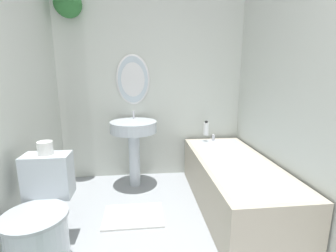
{
  "coord_description": "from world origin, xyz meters",
  "views": [
    {
      "loc": [
        -0.13,
        -0.25,
        1.33
      ],
      "look_at": [
        0.08,
        1.75,
        0.89
      ],
      "focal_mm": 26.0,
      "sensor_mm": 36.0,
      "label": 1
    }
  ],
  "objects_px": {
    "pedestal_sink": "(134,135)",
    "toilet_paper_roll": "(45,148)",
    "bathtub": "(234,182)",
    "shampoo_bottle": "(206,129)",
    "toilet": "(41,223)"
  },
  "relations": [
    {
      "from": "toilet",
      "to": "bathtub",
      "type": "distance_m",
      "value": 1.72
    },
    {
      "from": "toilet",
      "to": "pedestal_sink",
      "type": "relative_size",
      "value": 0.82
    },
    {
      "from": "bathtub",
      "to": "shampoo_bottle",
      "type": "relative_size",
      "value": 9.3
    },
    {
      "from": "bathtub",
      "to": "shampoo_bottle",
      "type": "distance_m",
      "value": 0.83
    },
    {
      "from": "toilet",
      "to": "toilet_paper_roll",
      "type": "distance_m",
      "value": 0.53
    },
    {
      "from": "pedestal_sink",
      "to": "bathtub",
      "type": "xyz_separation_m",
      "value": [
        1.0,
        -0.59,
        -0.37
      ]
    },
    {
      "from": "toilet",
      "to": "toilet_paper_roll",
      "type": "height_order",
      "value": "toilet_paper_roll"
    },
    {
      "from": "toilet",
      "to": "shampoo_bottle",
      "type": "distance_m",
      "value": 2.02
    },
    {
      "from": "bathtub",
      "to": "toilet_paper_roll",
      "type": "distance_m",
      "value": 1.74
    },
    {
      "from": "pedestal_sink",
      "to": "shampoo_bottle",
      "type": "bearing_deg",
      "value": 8.68
    },
    {
      "from": "toilet",
      "to": "pedestal_sink",
      "type": "bearing_deg",
      "value": 61.49
    },
    {
      "from": "shampoo_bottle",
      "to": "bathtub",
      "type": "bearing_deg",
      "value": -81.72
    },
    {
      "from": "pedestal_sink",
      "to": "toilet_paper_roll",
      "type": "xyz_separation_m",
      "value": [
        -0.63,
        -0.93,
        0.15
      ]
    },
    {
      "from": "bathtub",
      "to": "toilet",
      "type": "bearing_deg",
      "value": -160.82
    },
    {
      "from": "shampoo_bottle",
      "to": "toilet",
      "type": "bearing_deg",
      "value": -139.73
    }
  ]
}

